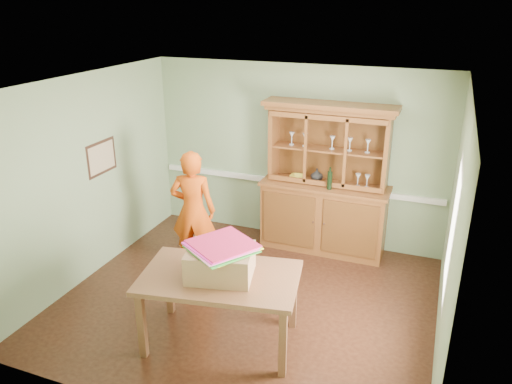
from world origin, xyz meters
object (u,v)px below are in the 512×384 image
at_px(dining_table, 220,283).
at_px(china_hutch, 325,200).
at_px(cardboard_box, 220,263).
at_px(person, 193,211).

bearing_deg(dining_table, china_hutch, 68.97).
height_order(cardboard_box, person, person).
distance_m(cardboard_box, person, 1.75).
distance_m(dining_table, person, 1.73).
xyz_separation_m(china_hutch, dining_table, (-0.50, -2.57, -0.04)).
bearing_deg(person, dining_table, 113.32).
distance_m(china_hutch, person, 1.95).
bearing_deg(person, china_hutch, -156.31).
bearing_deg(cardboard_box, person, 127.38).
relative_size(china_hutch, cardboard_box, 3.30).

